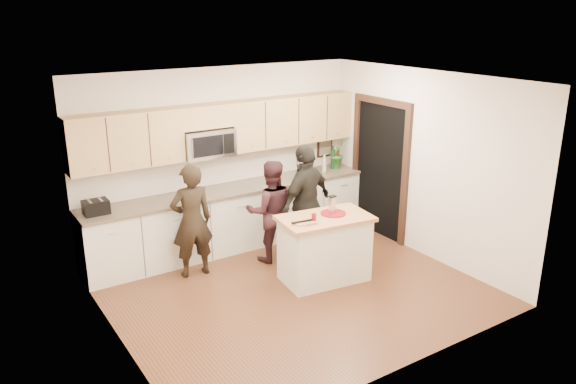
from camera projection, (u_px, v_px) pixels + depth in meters
floor at (294, 290)px, 7.32m from camera, size 4.50×4.50×0.00m
room_shell at (294, 161)px, 6.78m from camera, size 4.52×4.02×2.71m
back_cabinetry at (232, 218)px, 8.51m from camera, size 4.50×0.66×0.94m
upper_cabinetry at (227, 127)px, 8.22m from camera, size 4.50×0.33×0.75m
microwave at (207, 143)px, 8.07m from camera, size 0.76×0.41×0.40m
doorway at (380, 164)px, 8.83m from camera, size 0.06×1.25×2.20m
framed_picture at (325, 146)px, 9.51m from camera, size 0.30×0.03×0.38m
dish_towel at (177, 213)px, 7.77m from camera, size 0.34×0.60×0.48m
island at (324, 248)px, 7.47m from camera, size 1.28×0.85×0.90m
red_plate at (333, 213)px, 7.43m from camera, size 0.33×0.33×0.02m
box_grater at (332, 204)px, 7.40m from camera, size 0.09×0.07×0.23m
drink_glass at (314, 218)px, 7.15m from camera, size 0.06×0.06×0.11m
cutting_board at (305, 222)px, 7.12m from camera, size 0.31×0.23×0.02m
tongs at (302, 222)px, 7.09m from camera, size 0.29×0.06×0.02m
knife at (311, 224)px, 7.02m from camera, size 0.18×0.05×0.01m
toaster at (96, 207)px, 7.29m from camera, size 0.32×0.24×0.19m
bottle_cluster at (324, 160)px, 9.25m from camera, size 0.69×0.22×0.39m
orchid at (338, 154)px, 9.37m from camera, size 0.31×0.27×0.49m
woman_left at (192, 221)px, 7.51m from camera, size 0.60×0.43×1.57m
woman_center at (271, 211)px, 7.98m from camera, size 0.88×0.79×1.49m
woman_right at (306, 203)px, 7.97m from camera, size 1.09×0.72×1.72m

